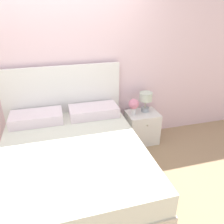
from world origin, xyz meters
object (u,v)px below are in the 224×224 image
(table_lamp, at_px, (146,99))
(flower_vase, at_px, (134,105))
(bed, at_px, (73,162))
(nightstand, at_px, (142,127))

(table_lamp, relative_size, flower_vase, 1.25)
(bed, relative_size, table_lamp, 6.07)
(bed, distance_m, flower_vase, 1.27)
(nightstand, xyz_separation_m, table_lamp, (0.06, 0.06, 0.47))
(bed, distance_m, table_lamp, 1.49)
(nightstand, distance_m, flower_vase, 0.44)
(nightstand, xyz_separation_m, flower_vase, (-0.16, 0.00, 0.41))
(table_lamp, bearing_deg, nightstand, -134.92)
(flower_vase, bearing_deg, table_lamp, 14.33)
(nightstand, height_order, table_lamp, table_lamp)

